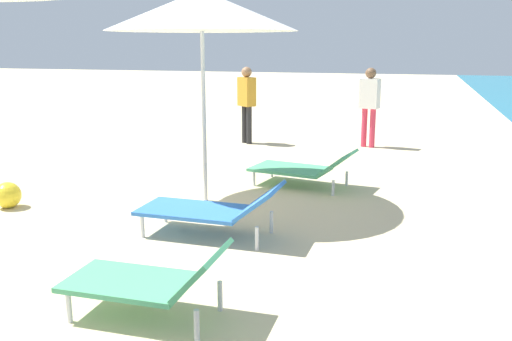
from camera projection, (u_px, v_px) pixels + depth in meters
lounger_second_shoreside at (150, 280)px, 4.05m from camera, size 1.21×0.58×0.59m
umbrella_farthest at (202, 11)px, 6.64m from camera, size 2.35×2.35×2.69m
lounger_farthest_shoreside at (304, 167)px, 7.83m from camera, size 1.55×0.95×0.55m
lounger_farthest_inland at (212, 208)px, 5.79m from camera, size 1.53×0.67×0.60m
person_walking_near at (247, 98)px, 11.08m from camera, size 0.42×0.40×1.55m
person_walking_mid at (370, 100)px, 10.68m from camera, size 0.41×0.31×1.55m
beach_ball at (8, 195)px, 6.82m from camera, size 0.33×0.33×0.33m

